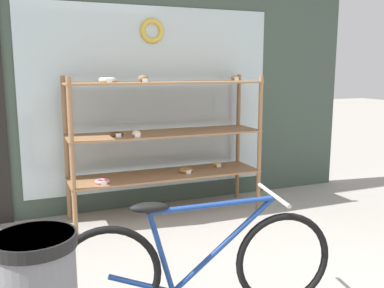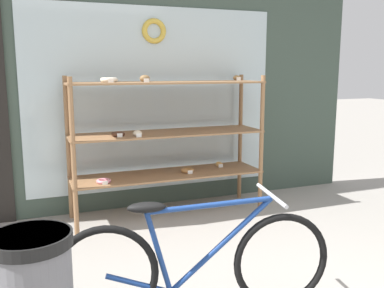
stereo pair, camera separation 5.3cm
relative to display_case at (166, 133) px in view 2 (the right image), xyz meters
The scene contains 3 objects.
storefront_facade 0.99m from the display_case, 122.79° to the left, with size 5.18×0.13×3.55m.
display_case is the anchor object (origin of this frame).
bicycle 1.92m from the display_case, 102.60° to the right, with size 1.65×0.49×0.74m.
Camera 2 is at (-1.07, -1.76, 1.47)m, focal length 40.00 mm.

